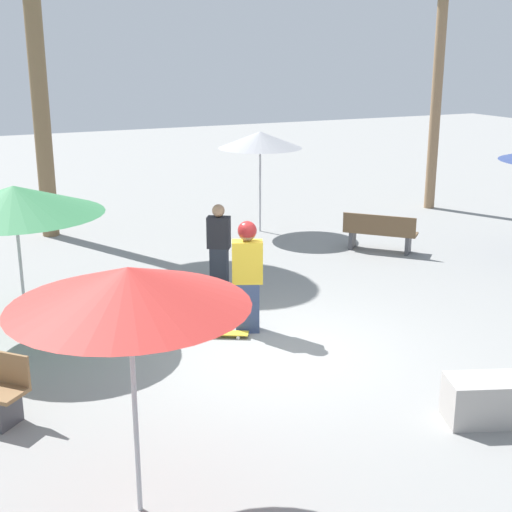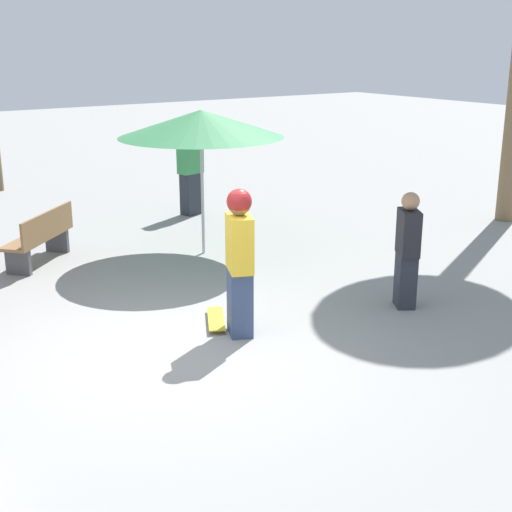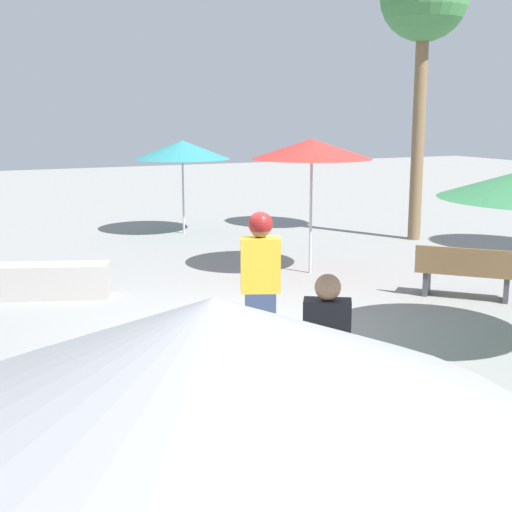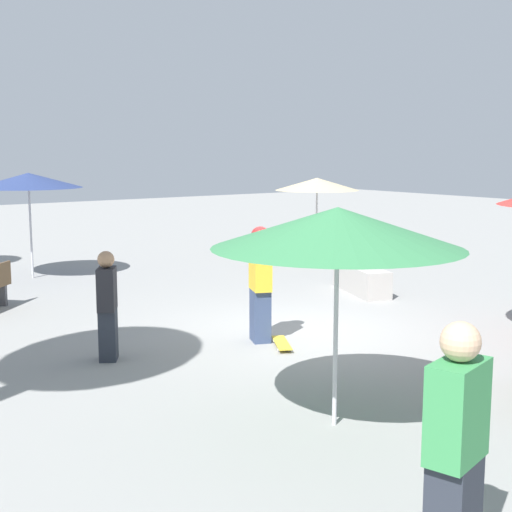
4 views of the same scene
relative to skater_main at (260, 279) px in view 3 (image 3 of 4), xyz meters
The scene contains 10 objects.
ground_plane 1.36m from the skater_main, ahead, with size 60.00×60.00×0.00m, color gray.
skater_main is the anchor object (origin of this frame).
skateboard 1.02m from the skater_main, 81.54° to the right, with size 0.56×0.80×0.07m.
concrete_ledge 4.43m from the skater_main, 24.76° to the left, with size 1.16×1.91×0.55m.
bench_far 4.35m from the skater_main, 76.04° to the right, with size 1.47×1.42×0.85m.
shade_umbrella_teal 9.28m from the skater_main, 13.93° to the right, with size 2.33×2.33×2.28m.
shade_umbrella_red 4.89m from the skater_main, 37.25° to the right, with size 2.21×2.21×2.49m.
shade_umbrella_grey 6.55m from the skater_main, 152.94° to the left, with size 2.01×2.01×2.44m.
palm_tree_far_back 10.00m from the skater_main, 49.68° to the right, with size 1.98×1.98×6.47m.
bystander_watching 2.38m from the skater_main, 168.72° to the left, with size 0.43×0.49×1.56m.
Camera 3 is at (-8.53, 3.62, 2.97)m, focal length 50.00 mm.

